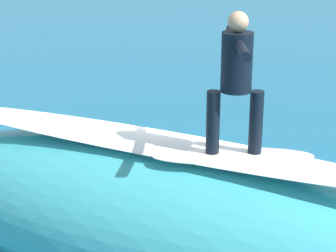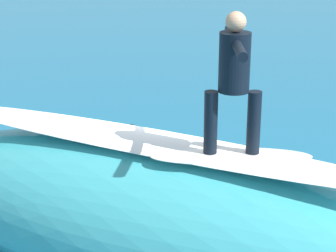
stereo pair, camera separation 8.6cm
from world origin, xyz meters
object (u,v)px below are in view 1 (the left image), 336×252
surfer_riding (236,73)px  surfer_paddling (131,139)px  surfboard_riding (233,156)px  surfboard_paddling (132,149)px

surfer_riding → surfer_paddling: (3.27, -4.40, -2.73)m
surfer_paddling → surfboard_riding: bearing=6.0°
surfboard_riding → surfer_paddling: size_ratio=1.24×
surfboard_riding → surfboard_paddling: bearing=-74.5°
surfboard_riding → surfer_paddling: bearing=-74.7°
surfer_paddling → surfboard_paddling: bearing=0.0°
surfer_riding → surfboard_paddling: size_ratio=0.71×
surfer_riding → surfer_paddling: bearing=-74.7°
surfboard_paddling → surfer_paddling: size_ratio=1.51×
surfboard_riding → surfer_riding: size_ratio=1.16×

